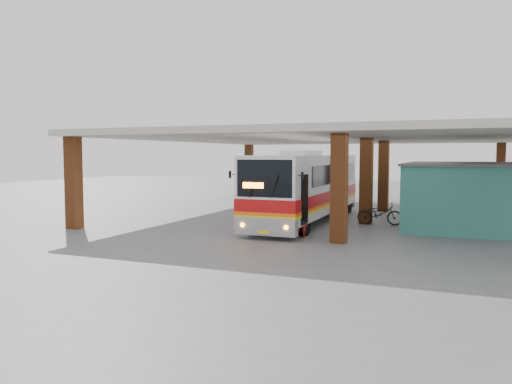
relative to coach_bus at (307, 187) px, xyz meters
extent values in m
plane|color=#515154|center=(-0.04, -2.48, -1.84)|extent=(90.00, 90.00, 0.00)
cube|color=brown|center=(2.96, -5.48, 0.34)|extent=(0.60, 0.60, 4.35)
cube|color=brown|center=(2.96, 0.52, 0.34)|extent=(0.60, 0.60, 4.35)
cube|color=brown|center=(2.96, 6.52, 0.34)|extent=(0.60, 0.60, 4.35)
cube|color=brown|center=(-9.54, -6.48, 0.34)|extent=(0.60, 0.60, 4.35)
cube|color=brown|center=(-9.54, 14.52, 0.34)|extent=(0.60, 0.60, 4.35)
cube|color=brown|center=(9.96, 14.52, 0.34)|extent=(0.60, 0.60, 4.35)
cube|color=beige|center=(0.46, 4.02, 2.66)|extent=(21.00, 23.00, 0.30)
cube|color=#30796D|center=(7.46, 1.52, -0.34)|extent=(5.00, 8.00, 3.00)
cube|color=#4F4F4F|center=(7.46, 1.52, 1.21)|extent=(5.20, 8.20, 0.12)
cube|color=#133532|center=(4.94, 0.02, -0.79)|extent=(0.08, 0.95, 2.10)
cube|color=black|center=(4.94, 3.02, -0.04)|extent=(0.08, 1.20, 1.00)
cube|color=black|center=(4.91, 3.02, -0.04)|extent=(0.04, 1.30, 1.10)
cube|color=silver|center=(0.00, 0.04, 0.16)|extent=(2.77, 12.64, 2.94)
cube|color=silver|center=(0.01, -1.01, 1.73)|extent=(1.30, 3.17, 0.26)
cube|color=#949499|center=(0.07, -6.08, -1.26)|extent=(2.65, 0.45, 0.74)
cube|color=#B70C0E|center=(0.00, 0.04, -0.42)|extent=(2.81, 12.64, 0.53)
cube|color=orange|center=(0.00, 0.04, -0.75)|extent=(2.81, 12.64, 0.14)
cube|color=yellow|center=(0.00, 0.04, -0.87)|extent=(2.81, 12.64, 0.11)
cube|color=black|center=(0.07, -6.23, 0.70)|extent=(2.38, 0.13, 1.52)
cube|color=black|center=(-1.33, 0.86, 0.68)|extent=(0.15, 9.46, 0.95)
cube|color=black|center=(1.31, 0.89, 0.68)|extent=(0.15, 9.46, 0.95)
cube|color=#FF5905|center=(-0.40, -6.29, 0.42)|extent=(0.89, 0.06, 0.23)
sphere|color=orange|center=(-0.88, -6.31, -1.23)|extent=(0.19, 0.19, 0.19)
sphere|color=orange|center=(1.02, -6.29, -1.23)|extent=(0.19, 0.19, 0.19)
cube|color=yellow|center=(0.07, -6.31, -1.47)|extent=(0.47, 0.04, 0.13)
cylinder|color=black|center=(-1.08, -4.39, -1.31)|extent=(0.35, 1.05, 1.05)
cylinder|color=black|center=(1.18, -4.36, -1.31)|extent=(0.35, 1.05, 1.05)
cylinder|color=black|center=(-1.17, 3.70, -1.31)|extent=(0.35, 1.05, 1.05)
cylinder|color=black|center=(1.09, 3.72, -1.31)|extent=(0.35, 1.05, 1.05)
cylinder|color=black|center=(-1.19, 5.07, -1.31)|extent=(0.35, 1.05, 1.05)
cylinder|color=black|center=(1.08, 5.09, -1.31)|extent=(0.35, 1.05, 1.05)
imported|color=black|center=(3.70, 0.24, -1.26)|extent=(2.26, 0.99, 1.15)
imported|color=red|center=(1.19, -4.88, -1.08)|extent=(0.65, 0.55, 1.52)
cube|color=red|center=(4.96, 6.12, -1.60)|extent=(0.47, 0.47, 0.06)
cube|color=red|center=(5.14, 6.13, -1.32)|extent=(0.09, 0.44, 0.63)
cylinder|color=black|center=(4.79, 5.93, -1.73)|extent=(0.03, 0.03, 0.21)
cylinder|color=black|center=(5.15, 5.96, -1.73)|extent=(0.03, 0.03, 0.21)
cylinder|color=black|center=(4.76, 6.28, -1.73)|extent=(0.03, 0.03, 0.21)
cylinder|color=black|center=(5.12, 6.31, -1.73)|extent=(0.03, 0.03, 0.21)
camera|label=1|loc=(7.44, -24.93, 1.67)|focal=35.00mm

